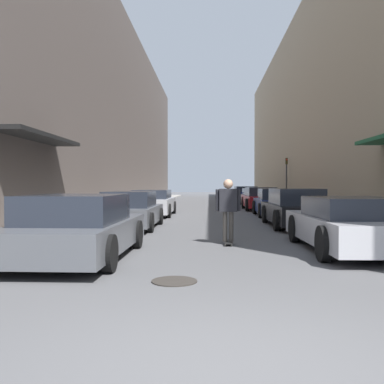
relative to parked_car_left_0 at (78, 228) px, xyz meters
name	(u,v)px	position (x,y,z in m)	size (l,w,h in m)	color
ground	(213,210)	(2.85, 16.14, -0.62)	(116.70, 116.70, 0.00)	#515154
curb_strip_left	(144,205)	(-1.96, 21.44, -0.56)	(1.80, 53.05, 0.12)	gray
curb_strip_right	(282,205)	(7.66, 21.44, -0.56)	(1.80, 53.05, 0.12)	gray
building_row_left	(103,114)	(-4.86, 21.44, 5.83)	(4.90, 53.05, 12.89)	#564C47
building_row_right	(324,109)	(10.56, 21.44, 6.04)	(4.90, 53.05, 13.32)	tan
parked_car_left_0	(78,228)	(0.00, 0.00, 0.00)	(2.07, 4.50, 1.28)	#515459
parked_car_left_1	(131,211)	(-0.03, 5.94, -0.02)	(1.85, 4.25, 1.25)	#515459
parked_car_left_2	(153,203)	(-0.06, 11.80, -0.01)	(1.96, 4.56, 1.23)	#B7B7BC
parked_car_right_0	(349,224)	(5.73, 1.18, -0.02)	(2.01, 4.59, 1.21)	#B7B7BC
parked_car_right_1	(295,208)	(5.62, 6.67, 0.03)	(1.85, 4.72, 1.34)	black
parked_car_right_2	(276,203)	(5.75, 11.74, 0.01)	(1.88, 4.19, 1.29)	navy
parked_car_right_3	(260,199)	(5.59, 16.65, 0.03)	(1.91, 4.33, 1.32)	maroon
parked_car_right_4	(255,197)	(5.81, 21.68, -0.03)	(1.94, 4.20, 1.22)	#515459
parked_car_right_5	(245,194)	(5.63, 27.24, 0.04)	(2.03, 4.82, 1.33)	navy
skateboarder	(228,204)	(3.09, 2.13, 0.37)	(0.62, 0.78, 1.62)	black
manhole_cover	(174,281)	(2.09, -1.95, -0.61)	(0.70, 0.70, 0.02)	#332D28
traffic_light	(286,175)	(8.24, 22.86, 1.55)	(0.16, 0.22, 3.29)	#2D2D2D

